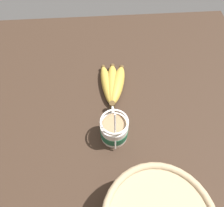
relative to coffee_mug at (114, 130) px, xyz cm
name	(u,v)px	position (x,y,z in cm)	size (l,w,h in cm)	color
table	(118,117)	(7.58, -2.11, -5.41)	(110.27, 110.27, 2.69)	#332319
coffee_mug	(114,130)	(0.00, 0.00, 0.00)	(12.92, 8.55, 15.99)	white
banana_bunch	(113,84)	(19.15, -0.99, -2.01)	(20.62, 11.01, 4.42)	#4C381E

